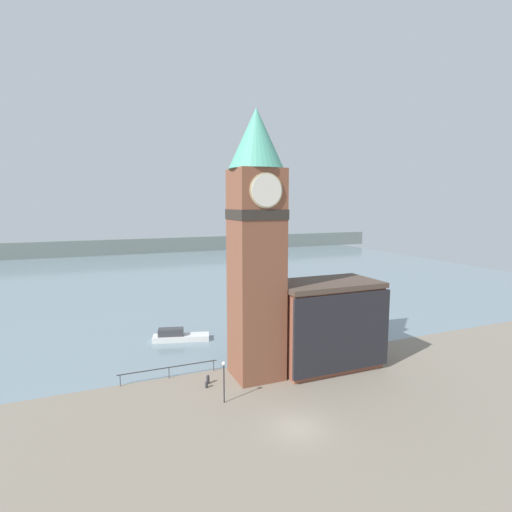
{
  "coord_description": "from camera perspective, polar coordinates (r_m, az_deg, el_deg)",
  "views": [
    {
      "loc": [
        -13.26,
        -24.16,
        16.29
      ],
      "look_at": [
        -0.33,
        7.14,
        11.88
      ],
      "focal_mm": 28.0,
      "sensor_mm": 36.0,
      "label": 1
    }
  ],
  "objects": [
    {
      "name": "lamp_post",
      "position": [
        34.16,
        -4.61,
        -16.4
      ],
      "size": [
        0.32,
        0.32,
        3.54
      ],
      "color": "black",
      "rests_on": "ground_plane"
    },
    {
      "name": "water",
      "position": [
        98.74,
        -14.43,
        -2.32
      ],
      "size": [
        160.0,
        120.0,
        0.0
      ],
      "color": "gray",
      "rests_on": "ground_plane"
    },
    {
      "name": "boat_near",
      "position": [
        49.86,
        -11.06,
        -11.15
      ],
      "size": [
        6.92,
        3.54,
        1.48
      ],
      "rotation": [
        0.0,
        0.0,
        -0.26
      ],
      "color": "silver",
      "rests_on": "water"
    },
    {
      "name": "clock_tower",
      "position": [
        36.58,
        0.04,
        2.45
      ],
      "size": [
        5.01,
        5.01,
        24.75
      ],
      "color": "brown",
      "rests_on": "ground_plane"
    },
    {
      "name": "pier_railing",
      "position": [
        39.82,
        -12.35,
        -15.44
      ],
      "size": [
        9.33,
        0.08,
        1.09
      ],
      "color": "#333338",
      "rests_on": "ground_plane"
    },
    {
      "name": "far_shoreline",
      "position": [
        137.82,
        -16.82,
        1.35
      ],
      "size": [
        180.0,
        3.0,
        5.0
      ],
      "color": "slate",
      "rests_on": "water"
    },
    {
      "name": "ground_plane",
      "position": [
        32.02,
        5.91,
        -23.21
      ],
      "size": [
        160.0,
        160.0,
        0.0
      ],
      "primitive_type": "plane",
      "color": "gray"
    },
    {
      "name": "mooring_bollard_far",
      "position": [
        37.68,
        -7.08,
        -17.73
      ],
      "size": [
        0.26,
        0.26,
        0.58
      ],
      "color": "#2D2D33",
      "rests_on": "ground_plane"
    },
    {
      "name": "pier_building",
      "position": [
        41.27,
        10.04,
        -9.5
      ],
      "size": [
        10.5,
        6.18,
        8.68
      ],
      "color": "brown",
      "rests_on": "ground_plane"
    },
    {
      "name": "mooring_bollard_near",
      "position": [
        38.36,
        -6.88,
        -17.02
      ],
      "size": [
        0.3,
        0.3,
        0.83
      ],
      "color": "#2D2D33",
      "rests_on": "ground_plane"
    }
  ]
}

